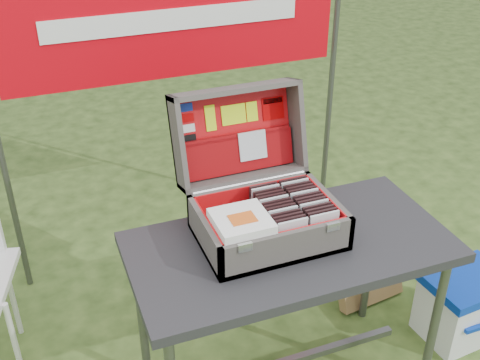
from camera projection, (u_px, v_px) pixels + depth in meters
name	position (u px, v px, depth m)	size (l,w,h in m)	color
table	(287.00, 318.00, 2.39)	(1.18, 0.59, 0.74)	#2C2C2E
table_top	(290.00, 247.00, 2.21)	(1.18, 0.59, 0.04)	#2C2C2E
table_leg_fr	(434.00, 327.00, 2.37)	(0.04, 0.04, 0.70)	#59595B
table_leg_bl	(142.00, 317.00, 2.42)	(0.04, 0.04, 0.70)	#59595B
table_leg_br	(370.00, 258.00, 2.75)	(0.04, 0.04, 0.70)	#59595B
suitcase	(263.00, 176.00, 2.16)	(0.51, 0.52, 0.47)	#55514E
suitcase_base_bottom	(268.00, 235.00, 2.22)	(0.51, 0.36, 0.02)	#55514E
suitcase_base_wall_front	(288.00, 249.00, 2.05)	(0.51, 0.02, 0.14)	#55514E
suitcase_base_wall_back	(251.00, 199.00, 2.33)	(0.51, 0.02, 0.14)	#55514E
suitcase_base_wall_left	(205.00, 237.00, 2.12)	(0.02, 0.36, 0.14)	#55514E
suitcase_base_wall_right	(327.00, 209.00, 2.27)	(0.02, 0.36, 0.14)	#55514E
suitcase_liner_floor	(268.00, 232.00, 2.21)	(0.47, 0.32, 0.01)	red
suitcase_latch_left	(245.00, 247.00, 1.97)	(0.05, 0.01, 0.03)	silver
suitcase_latch_right	(333.00, 227.00, 2.07)	(0.05, 0.01, 0.03)	silver
suitcase_hinge	(250.00, 183.00, 2.30)	(0.02, 0.02, 0.46)	silver
suitcase_lid_back	(234.00, 132.00, 2.37)	(0.51, 0.36, 0.02)	#55514E
suitcase_lid_rim_far	(234.00, 90.00, 2.27)	(0.51, 0.02, 0.14)	#55514E
suitcase_lid_rim_near	(243.00, 176.00, 2.36)	(0.51, 0.02, 0.14)	#55514E
suitcase_lid_rim_left	(178.00, 144.00, 2.24)	(0.02, 0.36, 0.14)	#55514E
suitcase_lid_rim_right	(296.00, 124.00, 2.39)	(0.02, 0.36, 0.14)	#55514E
suitcase_lid_liner	(235.00, 132.00, 2.36)	(0.46, 0.32, 0.01)	red
suitcase_liner_wall_front	(287.00, 244.00, 2.06)	(0.47, 0.01, 0.12)	red
suitcase_liner_wall_back	(252.00, 199.00, 2.31)	(0.47, 0.01, 0.12)	red
suitcase_liner_wall_left	(208.00, 234.00, 2.11)	(0.01, 0.32, 0.12)	red
suitcase_liner_wall_right	(324.00, 208.00, 2.26)	(0.01, 0.32, 0.12)	red
suitcase_lid_pocket	(239.00, 154.00, 2.36)	(0.45, 0.14, 0.03)	maroon
suitcase_pocket_edge	(237.00, 136.00, 2.34)	(0.44, 0.02, 0.02)	maroon
suitcase_pocket_cd	(253.00, 145.00, 2.35)	(0.11, 0.11, 0.01)	silver
lid_sticker_cc_a	(186.00, 107.00, 2.26)	(0.05, 0.03, 0.00)	#1933B2
lid_sticker_cc_b	(187.00, 118.00, 2.27)	(0.05, 0.03, 0.00)	#AB0001
lid_sticker_cc_c	(189.00, 128.00, 2.28)	(0.05, 0.03, 0.00)	white
lid_sticker_cc_d	(190.00, 139.00, 2.29)	(0.05, 0.03, 0.00)	black
lid_card_neon_tall	(210.00, 118.00, 2.30)	(0.04, 0.10, 0.00)	#CBF017
lid_card_neon_main	(234.00, 114.00, 2.33)	(0.10, 0.08, 0.00)	#CBF017
lid_card_neon_small	(252.00, 112.00, 2.35)	(0.05, 0.08, 0.00)	#CBF017
lid_sticker_band	(273.00, 108.00, 2.38)	(0.09, 0.09, 0.00)	#AB0001
lid_sticker_band_bar	(272.00, 101.00, 2.38)	(0.08, 0.02, 0.00)	black
cd_left_0	(292.00, 236.00, 2.08)	(0.11, 0.01, 0.13)	silver
cd_left_1	(290.00, 233.00, 2.10)	(0.11, 0.01, 0.13)	black
cd_left_2	(287.00, 230.00, 2.11)	(0.11, 0.01, 0.13)	black
cd_left_3	(285.00, 227.00, 2.13)	(0.11, 0.01, 0.13)	black
cd_left_4	(283.00, 224.00, 2.14)	(0.11, 0.01, 0.13)	silver
cd_left_5	(280.00, 221.00, 2.16)	(0.11, 0.01, 0.13)	black
cd_left_6	(278.00, 218.00, 2.18)	(0.11, 0.01, 0.13)	black
cd_left_7	(276.00, 215.00, 2.19)	(0.11, 0.01, 0.13)	black
cd_left_8	(274.00, 212.00, 2.21)	(0.11, 0.01, 0.13)	silver
cd_left_9	(271.00, 209.00, 2.22)	(0.11, 0.01, 0.13)	black
cd_left_10	(269.00, 207.00, 2.24)	(0.11, 0.01, 0.13)	black
cd_left_11	(267.00, 204.00, 2.26)	(0.11, 0.01, 0.13)	black
cd_left_12	(265.00, 201.00, 2.27)	(0.11, 0.01, 0.13)	silver
cd_left_13	(263.00, 199.00, 2.29)	(0.11, 0.01, 0.13)	black
cd_right_0	(324.00, 229.00, 2.12)	(0.11, 0.01, 0.13)	silver
cd_right_1	(321.00, 226.00, 2.13)	(0.11, 0.01, 0.13)	black
cd_right_2	(318.00, 223.00, 2.15)	(0.11, 0.01, 0.13)	black
cd_right_3	(316.00, 220.00, 2.17)	(0.11, 0.01, 0.13)	black
cd_right_4	(313.00, 217.00, 2.18)	(0.11, 0.01, 0.13)	silver
cd_right_5	(311.00, 214.00, 2.20)	(0.11, 0.01, 0.13)	black
cd_right_6	(308.00, 211.00, 2.21)	(0.11, 0.01, 0.13)	black
cd_right_7	(306.00, 208.00, 2.23)	(0.11, 0.01, 0.13)	black
cd_right_8	(304.00, 206.00, 2.25)	(0.11, 0.01, 0.13)	silver
cd_right_9	(301.00, 203.00, 2.26)	(0.11, 0.01, 0.13)	black
cd_right_10	(299.00, 200.00, 2.28)	(0.11, 0.01, 0.13)	black
cd_right_11	(297.00, 198.00, 2.29)	(0.11, 0.01, 0.13)	black
cd_right_12	(294.00, 195.00, 2.31)	(0.11, 0.01, 0.13)	silver
cd_right_13	(292.00, 193.00, 2.33)	(0.11, 0.01, 0.13)	black
songbook_0	(241.00, 224.00, 2.06)	(0.19, 0.19, 0.01)	white
songbook_1	(241.00, 223.00, 2.06)	(0.19, 0.19, 0.01)	white
songbook_2	(241.00, 221.00, 2.06)	(0.19, 0.19, 0.01)	white
songbook_3	(241.00, 220.00, 2.05)	(0.19, 0.19, 0.01)	white
songbook_4	(241.00, 219.00, 2.05)	(0.19, 0.19, 0.01)	white
songbook_5	(241.00, 218.00, 2.05)	(0.19, 0.19, 0.01)	white
songbook_graphic	(243.00, 218.00, 2.04)	(0.09, 0.07, 0.00)	#D85919
cooler	(463.00, 305.00, 2.75)	(0.37, 0.28, 0.33)	white
cooler_body	(462.00, 309.00, 2.76)	(0.35, 0.26, 0.28)	white
cooler_lid	(469.00, 282.00, 2.68)	(0.37, 0.28, 0.04)	#0730A6
chair_leg_fr	(16.00, 349.00, 2.42)	(0.02, 0.02, 0.48)	silver
chair_leg_br	(11.00, 293.00, 2.71)	(0.02, 0.02, 0.48)	silver
cardboard_box	(369.00, 267.00, 2.95)	(0.35, 0.06, 0.37)	olive
banner_post_right	(331.00, 86.00, 3.23)	(0.03, 0.03, 1.70)	#59595B
banner	(174.00, 19.00, 2.73)	(1.60, 0.01, 0.55)	#C5020F
banner_text	(175.00, 19.00, 2.72)	(1.20, 0.00, 0.10)	white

